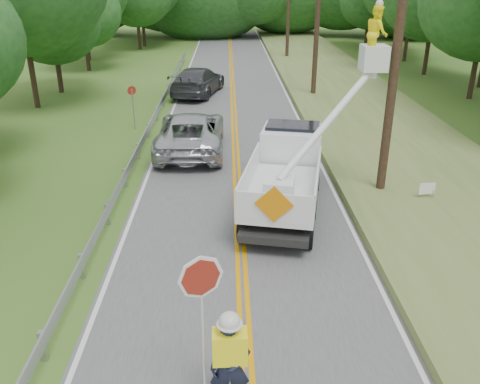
{
  "coord_description": "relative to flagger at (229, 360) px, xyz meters",
  "views": [
    {
      "loc": [
        -0.32,
        -7.16,
        7.28
      ],
      "look_at": [
        0.0,
        6.0,
        1.5
      ],
      "focal_mm": 37.81,
      "sensor_mm": 36.0,
      "label": 1
    }
  ],
  "objects": [
    {
      "name": "guardrail",
      "position": [
        -3.68,
        15.28,
        -0.59
      ],
      "size": [
        0.18,
        48.0,
        0.77
      ],
      "color": "#9EA0A6",
      "rests_on": "ground"
    },
    {
      "name": "suv_darkgrey",
      "position": [
        -1.87,
        25.42,
        -0.28
      ],
      "size": [
        3.64,
        6.23,
        1.7
      ],
      "primitive_type": "imported",
      "rotation": [
        0.0,
        0.0,
        2.91
      ],
      "color": "#3F4147",
      "rests_on": "road"
    },
    {
      "name": "flagger",
      "position": [
        0.0,
        0.0,
        0.0
      ],
      "size": [
        1.17,
        0.48,
        3.17
      ],
      "color": "#191E33",
      "rests_on": "road"
    },
    {
      "name": "stop_sign_permanent",
      "position": [
        -4.65,
        17.79,
        0.26
      ],
      "size": [
        0.41,
        0.26,
        2.17
      ],
      "color": "#9EA0A6",
      "rests_on": "ground"
    },
    {
      "name": "bucket_truck",
      "position": [
        2.26,
        9.2,
        0.33
      ],
      "size": [
        4.87,
        6.67,
        6.33
      ],
      "color": "black",
      "rests_on": "road"
    },
    {
      "name": "yard_sign",
      "position": [
        6.65,
        8.51,
        -0.56
      ],
      "size": [
        0.56,
        0.1,
        0.81
      ],
      "color": "white",
      "rests_on": "ground"
    },
    {
      "name": "road",
      "position": [
        0.34,
        14.37,
        -1.14
      ],
      "size": [
        7.2,
        96.0,
        0.03
      ],
      "color": "#4E4E51",
      "rests_on": "ground"
    },
    {
      "name": "utility_poles",
      "position": [
        5.34,
        17.39,
        4.12
      ],
      "size": [
        1.6,
        43.3,
        10.0
      ],
      "color": "black",
      "rests_on": "ground"
    },
    {
      "name": "suv_silver",
      "position": [
        -1.6,
        14.37,
        -0.28
      ],
      "size": [
        2.8,
        6.07,
        1.68
      ],
      "primitive_type": "imported",
      "rotation": [
        0.0,
        0.0,
        3.14
      ],
      "color": "#B7B8BF",
      "rests_on": "road"
    },
    {
      "name": "tall_grass_verge",
      "position": [
        7.44,
        14.37,
        -1.0
      ],
      "size": [
        7.0,
        96.0,
        0.3
      ],
      "primitive_type": "cube",
      "color": "#526B32",
      "rests_on": "ground"
    }
  ]
}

